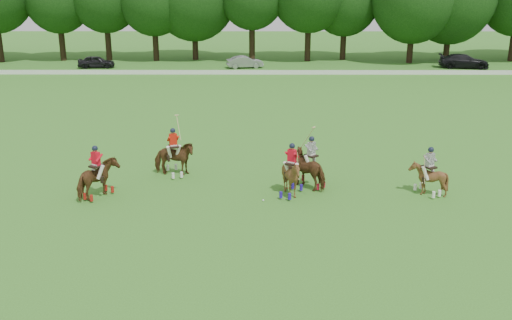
{
  "coord_description": "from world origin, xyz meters",
  "views": [
    {
      "loc": [
        0.74,
        -20.9,
        9.35
      ],
      "look_at": [
        0.63,
        4.2,
        1.4
      ],
      "focal_mm": 40.0,
      "sensor_mm": 36.0,
      "label": 1
    }
  ],
  "objects_px": {
    "car_mid": "(245,62)",
    "polo_stripe_a": "(311,168)",
    "polo_ball": "(263,200)",
    "car_left": "(96,62)",
    "car_right": "(464,61)",
    "polo_red_a": "(98,179)",
    "polo_red_c": "(291,177)",
    "polo_stripe_b": "(428,178)",
    "polo_red_b": "(174,158)"
  },
  "relations": [
    {
      "from": "car_mid",
      "to": "polo_stripe_b",
      "type": "height_order",
      "value": "polo_stripe_b"
    },
    {
      "from": "car_mid",
      "to": "polo_red_a",
      "type": "bearing_deg",
      "value": 159.85
    },
    {
      "from": "car_mid",
      "to": "polo_stripe_a",
      "type": "relative_size",
      "value": 1.33
    },
    {
      "from": "car_left",
      "to": "polo_red_a",
      "type": "relative_size",
      "value": 1.64
    },
    {
      "from": "car_left",
      "to": "car_right",
      "type": "distance_m",
      "value": 40.69
    },
    {
      "from": "polo_red_c",
      "to": "car_right",
      "type": "bearing_deg",
      "value": 61.6
    },
    {
      "from": "car_mid",
      "to": "polo_red_b",
      "type": "xyz_separation_m",
      "value": [
        -2.68,
        -36.45,
        0.23
      ]
    },
    {
      "from": "car_right",
      "to": "polo_red_b",
      "type": "xyz_separation_m",
      "value": [
        -26.9,
        -36.45,
        0.12
      ]
    },
    {
      "from": "polo_ball",
      "to": "car_left",
      "type": "bearing_deg",
      "value": 114.51
    },
    {
      "from": "car_right",
      "to": "polo_red_c",
      "type": "relative_size",
      "value": 2.16
    },
    {
      "from": "polo_stripe_a",
      "to": "car_left",
      "type": "bearing_deg",
      "value": 118.26
    },
    {
      "from": "car_right",
      "to": "polo_stripe_b",
      "type": "height_order",
      "value": "polo_stripe_b"
    },
    {
      "from": "car_left",
      "to": "polo_ball",
      "type": "relative_size",
      "value": 43.96
    },
    {
      "from": "polo_red_c",
      "to": "polo_stripe_b",
      "type": "xyz_separation_m",
      "value": [
        6.2,
        0.15,
        -0.1
      ]
    },
    {
      "from": "polo_red_a",
      "to": "polo_red_c",
      "type": "bearing_deg",
      "value": 1.71
    },
    {
      "from": "car_left",
      "to": "polo_stripe_a",
      "type": "distance_m",
      "value": 43.18
    },
    {
      "from": "polo_red_b",
      "to": "polo_stripe_a",
      "type": "bearing_deg",
      "value": -13.36
    },
    {
      "from": "car_right",
      "to": "polo_stripe_a",
      "type": "bearing_deg",
      "value": 162.46
    },
    {
      "from": "car_left",
      "to": "polo_ball",
      "type": "distance_m",
      "value": 43.89
    },
    {
      "from": "car_left",
      "to": "car_right",
      "type": "xyz_separation_m",
      "value": [
        40.69,
        0.0,
        0.1
      ]
    },
    {
      "from": "polo_stripe_b",
      "to": "polo_red_c",
      "type": "bearing_deg",
      "value": -178.59
    },
    {
      "from": "polo_stripe_a",
      "to": "polo_stripe_b",
      "type": "distance_m",
      "value": 5.33
    },
    {
      "from": "polo_stripe_b",
      "to": "polo_stripe_a",
      "type": "bearing_deg",
      "value": 168.74
    },
    {
      "from": "car_left",
      "to": "polo_red_a",
      "type": "distance_m",
      "value": 40.94
    },
    {
      "from": "polo_red_b",
      "to": "polo_stripe_a",
      "type": "xyz_separation_m",
      "value": [
        6.65,
        -1.58,
        0.02
      ]
    },
    {
      "from": "car_left",
      "to": "polo_red_a",
      "type": "xyz_separation_m",
      "value": [
        10.81,
        -39.49,
        0.21
      ]
    },
    {
      "from": "car_right",
      "to": "polo_stripe_b",
      "type": "xyz_separation_m",
      "value": [
        -15.02,
        -39.08,
        0.03
      ]
    },
    {
      "from": "polo_red_b",
      "to": "polo_stripe_b",
      "type": "bearing_deg",
      "value": -12.44
    },
    {
      "from": "car_mid",
      "to": "polo_stripe_b",
      "type": "relative_size",
      "value": 1.77
    },
    {
      "from": "polo_stripe_b",
      "to": "polo_ball",
      "type": "relative_size",
      "value": 25.04
    },
    {
      "from": "car_mid",
      "to": "polo_stripe_b",
      "type": "distance_m",
      "value": 40.14
    },
    {
      "from": "car_mid",
      "to": "polo_red_b",
      "type": "relative_size",
      "value": 1.34
    },
    {
      "from": "polo_red_a",
      "to": "polo_stripe_b",
      "type": "relative_size",
      "value": 1.07
    },
    {
      "from": "car_right",
      "to": "polo_red_c",
      "type": "bearing_deg",
      "value": 162.08
    },
    {
      "from": "car_left",
      "to": "polo_red_a",
      "type": "bearing_deg",
      "value": -169.65
    },
    {
      "from": "car_right",
      "to": "polo_red_c",
      "type": "height_order",
      "value": "polo_red_c"
    },
    {
      "from": "polo_ball",
      "to": "polo_red_c",
      "type": "bearing_deg",
      "value": 28.81
    },
    {
      "from": "car_right",
      "to": "polo_ball",
      "type": "bearing_deg",
      "value": 161.1
    },
    {
      "from": "polo_red_a",
      "to": "polo_ball",
      "type": "relative_size",
      "value": 26.86
    },
    {
      "from": "polo_red_c",
      "to": "car_left",
      "type": "bearing_deg",
      "value": 116.41
    },
    {
      "from": "car_left",
      "to": "car_right",
      "type": "bearing_deg",
      "value": -94.96
    },
    {
      "from": "car_right",
      "to": "polo_red_a",
      "type": "distance_m",
      "value": 49.52
    },
    {
      "from": "polo_red_b",
      "to": "polo_ball",
      "type": "relative_size",
      "value": 33.07
    },
    {
      "from": "polo_red_a",
      "to": "polo_ball",
      "type": "xyz_separation_m",
      "value": [
        7.39,
        -0.44,
        -0.84
      ]
    },
    {
      "from": "car_mid",
      "to": "car_right",
      "type": "xyz_separation_m",
      "value": [
        24.22,
        0.0,
        0.12
      ]
    },
    {
      "from": "polo_red_a",
      "to": "polo_stripe_a",
      "type": "bearing_deg",
      "value": 8.57
    },
    {
      "from": "polo_red_b",
      "to": "polo_red_c",
      "type": "xyz_separation_m",
      "value": [
        5.68,
        -2.77,
        0.02
      ]
    },
    {
      "from": "polo_stripe_a",
      "to": "polo_stripe_b",
      "type": "xyz_separation_m",
      "value": [
        5.23,
        -1.04,
        -0.1
      ]
    },
    {
      "from": "polo_red_b",
      "to": "polo_stripe_b",
      "type": "distance_m",
      "value": 12.17
    },
    {
      "from": "polo_stripe_a",
      "to": "car_right",
      "type": "bearing_deg",
      "value": 61.98
    }
  ]
}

